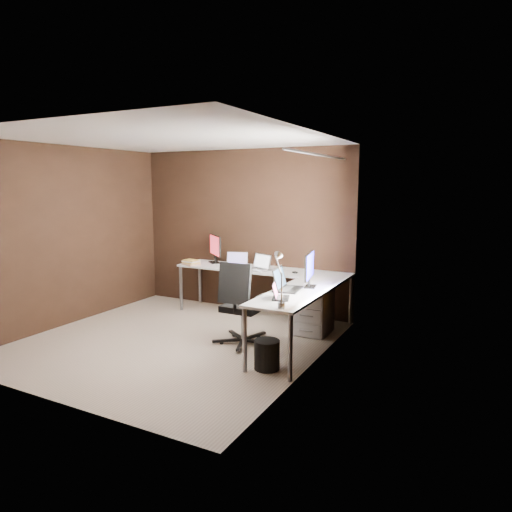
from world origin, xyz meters
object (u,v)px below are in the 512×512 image
(laptop_white, at_px, (237,264))
(book_stack, at_px, (191,262))
(laptop_black_big, at_px, (285,285))
(office_chair, at_px, (242,320))
(laptop_silver, at_px, (259,266))
(laptop_black_small, at_px, (279,295))
(monitor_left, at_px, (215,247))
(desk_lamp, at_px, (279,272))
(drawer_pedestal, at_px, (314,311))
(wastebasket, at_px, (267,355))
(monitor_right, at_px, (309,267))

(laptop_white, bearing_deg, book_stack, 174.73)
(laptop_black_big, distance_m, office_chair, 0.73)
(laptop_silver, distance_m, office_chair, 1.22)
(laptop_black_small, bearing_deg, office_chair, 42.66)
(monitor_left, bearing_deg, laptop_black_small, -0.03)
(desk_lamp, bearing_deg, laptop_black_big, 118.57)
(laptop_white, relative_size, laptop_black_big, 0.87)
(desk_lamp, bearing_deg, laptop_black_small, 124.02)
(office_chair, bearing_deg, laptop_black_big, 8.19)
(monitor_left, height_order, office_chair, monitor_left)
(drawer_pedestal, bearing_deg, laptop_silver, 164.58)
(monitor_left, relative_size, laptop_white, 1.18)
(laptop_white, height_order, wastebasket, laptop_white)
(monitor_right, distance_m, book_stack, 2.28)
(monitor_right, bearing_deg, laptop_silver, 43.57)
(monitor_right, height_order, laptop_silver, monitor_right)
(drawer_pedestal, xyz_separation_m, laptop_silver, (-0.95, 0.26, 0.48))
(office_chair, bearing_deg, drawer_pedestal, 50.83)
(monitor_left, bearing_deg, laptop_black_big, 6.68)
(drawer_pedestal, distance_m, laptop_black_big, 0.88)
(laptop_silver, height_order, laptop_black_big, laptop_black_big)
(laptop_black_small, height_order, desk_lamp, desk_lamp)
(laptop_white, bearing_deg, desk_lamp, -68.36)
(book_stack, height_order, desk_lamp, desk_lamp)
(laptop_white, distance_m, wastebasket, 2.26)
(laptop_white, distance_m, laptop_black_big, 1.65)
(laptop_silver, xyz_separation_m, book_stack, (-1.14, -0.11, -0.01))
(monitor_left, bearing_deg, office_chair, -5.78)
(wastebasket, bearing_deg, office_chair, 138.01)
(monitor_left, relative_size, office_chair, 0.42)
(monitor_right, relative_size, laptop_black_small, 1.71)
(laptop_silver, height_order, laptop_black_small, laptop_silver)
(monitor_left, xyz_separation_m, laptop_black_small, (1.86, -1.63, -0.21))
(laptop_black_small, distance_m, wastebasket, 0.65)
(laptop_white, height_order, laptop_black_small, laptop_white)
(drawer_pedestal, distance_m, book_stack, 2.14)
(laptop_white, relative_size, wastebasket, 1.17)
(laptop_white, distance_m, desk_lamp, 2.33)
(monitor_right, height_order, desk_lamp, desk_lamp)
(laptop_silver, distance_m, laptop_black_small, 1.72)
(laptop_black_small, bearing_deg, drawer_pedestal, -19.04)
(monitor_right, distance_m, wastebasket, 1.23)
(office_chair, bearing_deg, book_stack, 144.77)
(laptop_black_big, bearing_deg, laptop_black_small, -173.06)
(desk_lamp, bearing_deg, laptop_silver, 132.54)
(monitor_right, height_order, book_stack, monitor_right)
(monitor_left, height_order, book_stack, monitor_left)
(monitor_right, bearing_deg, laptop_black_small, 160.86)
(monitor_left, distance_m, laptop_black_big, 2.13)
(laptop_black_small, distance_m, desk_lamp, 0.43)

